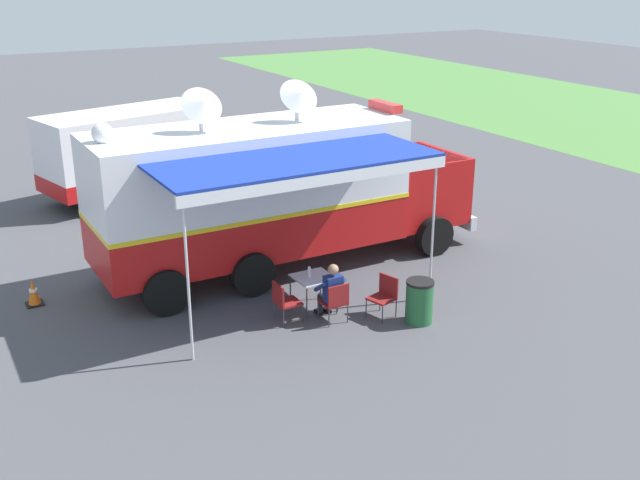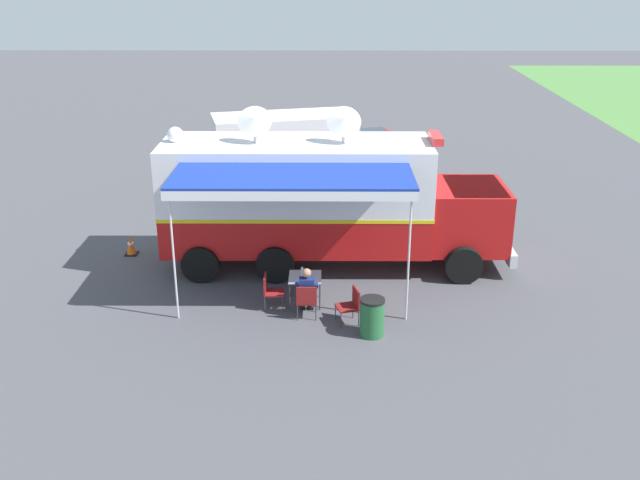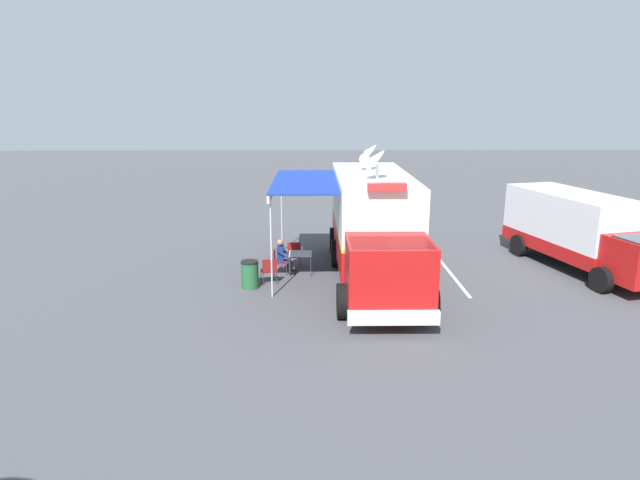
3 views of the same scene
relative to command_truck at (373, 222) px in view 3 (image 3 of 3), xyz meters
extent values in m
plane|color=#47474C|center=(-0.04, -0.75, -1.95)|extent=(100.00, 100.00, 0.00)
cube|color=silver|center=(-2.85, -0.24, -1.94)|extent=(0.14, 4.80, 0.01)
cube|color=#B71414|center=(-0.04, -0.75, -0.80)|extent=(2.53, 7.21, 1.10)
cube|color=white|center=(-0.04, -0.75, 0.60)|extent=(2.53, 7.21, 1.70)
cube|color=yellow|center=(-0.04, -0.75, -0.25)|extent=(2.55, 7.23, 0.10)
cube|color=#B71414|center=(-0.02, 3.90, -0.50)|extent=(2.31, 2.11, 1.70)
cube|color=#28333D|center=(-0.02, 4.10, 0.00)|extent=(2.16, 1.48, 0.70)
cube|color=silver|center=(-0.02, 5.03, -1.40)|extent=(2.38, 0.21, 0.36)
cylinder|color=black|center=(-1.27, 3.71, -1.45)|extent=(0.30, 1.00, 1.00)
cylinder|color=black|center=(1.23, 3.70, -1.45)|extent=(0.30, 1.00, 1.00)
cylinder|color=black|center=(-1.29, -1.28, -1.45)|extent=(0.30, 1.00, 1.00)
cylinder|color=black|center=(1.21, -1.29, -1.45)|extent=(0.30, 1.00, 1.00)
cylinder|color=black|center=(-1.30, -3.26, -1.45)|extent=(0.30, 1.00, 1.00)
cylinder|color=black|center=(1.20, -3.27, -1.45)|extent=(0.30, 1.00, 1.00)
cube|color=white|center=(-0.04, -0.75, 1.50)|extent=(2.53, 7.21, 0.10)
cube|color=red|center=(-0.02, 2.95, 1.67)|extent=(1.10, 0.28, 0.20)
cylinder|color=silver|center=(-0.04, -1.83, 1.78)|extent=(0.10, 0.10, 0.45)
cone|color=silver|center=(0.11, -1.83, 2.18)|extent=(0.72, 0.90, 0.81)
cylinder|color=silver|center=(-0.03, 0.51, 1.78)|extent=(0.10, 0.10, 0.45)
cone|color=silver|center=(0.12, 0.51, 2.18)|extent=(0.72, 0.90, 0.81)
sphere|color=white|center=(-0.05, -3.95, 1.73)|extent=(0.44, 0.44, 0.44)
cube|color=#193399|center=(2.31, -0.76, 1.30)|extent=(2.22, 5.77, 0.06)
cube|color=white|center=(3.37, -0.76, 1.16)|extent=(0.10, 5.76, 0.24)
cylinder|color=silver|center=(3.32, 1.97, -0.32)|extent=(0.05, 0.05, 3.25)
cylinder|color=silver|center=(3.30, -3.49, -0.32)|extent=(0.05, 0.05, 3.25)
cube|color=silver|center=(2.49, -0.46, -1.23)|extent=(0.80, 0.80, 0.03)
cylinder|color=#333338|center=(2.12, -0.09, -1.60)|extent=(0.03, 0.03, 0.70)
cylinder|color=#333338|center=(2.86, -0.09, -1.60)|extent=(0.03, 0.03, 0.70)
cylinder|color=#333338|center=(2.12, -0.83, -1.60)|extent=(0.03, 0.03, 0.70)
cylinder|color=#333338|center=(2.86, -0.83, -1.60)|extent=(0.03, 0.03, 0.70)
cylinder|color=silver|center=(2.42, -0.54, -1.12)|extent=(0.07, 0.07, 0.20)
cylinder|color=white|center=(2.42, -0.54, -1.01)|extent=(0.04, 0.04, 0.02)
cube|color=maroon|center=(3.19, -0.41, -1.53)|extent=(0.48, 0.48, 0.04)
cube|color=maroon|center=(3.41, -0.41, -1.30)|extent=(0.04, 0.48, 0.44)
cylinder|color=#333338|center=(2.97, -0.62, -1.74)|extent=(0.02, 0.02, 0.42)
cylinder|color=#333338|center=(2.97, -0.18, -1.74)|extent=(0.02, 0.02, 0.42)
cylinder|color=#333338|center=(3.41, -0.63, -1.74)|extent=(0.02, 0.02, 0.42)
cylinder|color=#333338|center=(3.41, -0.19, -1.74)|extent=(0.02, 0.02, 0.42)
cube|color=maroon|center=(2.75, -1.21, -1.53)|extent=(0.48, 0.48, 0.04)
cube|color=maroon|center=(2.75, -1.43, -1.30)|extent=(0.48, 0.04, 0.44)
cylinder|color=#333338|center=(2.53, -0.99, -1.74)|extent=(0.02, 0.02, 0.42)
cylinder|color=#333338|center=(2.97, -0.99, -1.74)|extent=(0.02, 0.02, 0.42)
cylinder|color=#333338|center=(2.53, -1.43, -1.74)|extent=(0.02, 0.02, 0.42)
cylinder|color=#333338|center=(2.97, -1.43, -1.74)|extent=(0.02, 0.02, 0.42)
cube|color=maroon|center=(3.54, 0.55, -1.53)|extent=(0.59, 0.59, 0.04)
cube|color=maroon|center=(3.48, 0.76, -1.30)|extent=(0.47, 0.17, 0.44)
cylinder|color=#333338|center=(3.82, 0.40, -1.74)|extent=(0.02, 0.02, 0.42)
cylinder|color=#333338|center=(3.39, 0.28, -1.74)|extent=(0.02, 0.02, 0.42)
cylinder|color=#333338|center=(3.70, 0.82, -1.74)|extent=(0.02, 0.02, 0.42)
cylinder|color=#333338|center=(3.27, 0.70, -1.74)|extent=(0.02, 0.02, 0.42)
cube|color=navy|center=(3.19, -0.41, -1.23)|extent=(0.24, 0.36, 0.56)
sphere|color=#A37556|center=(3.19, -0.41, -0.81)|extent=(0.22, 0.22, 0.22)
cylinder|color=navy|center=(3.07, -0.64, -1.19)|extent=(0.43, 0.09, 0.34)
cylinder|color=navy|center=(3.07, -0.18, -1.19)|extent=(0.43, 0.09, 0.34)
cylinder|color=black|center=(3.01, -0.51, -1.51)|extent=(0.38, 0.13, 0.13)
cylinder|color=black|center=(2.83, -0.50, -1.74)|extent=(0.11, 0.11, 0.42)
cube|color=black|center=(2.77, -0.50, -1.91)|extent=(0.24, 0.10, 0.07)
cylinder|color=black|center=(3.01, -0.31, -1.51)|extent=(0.38, 0.13, 0.13)
cylinder|color=black|center=(2.83, -0.30, -1.74)|extent=(0.11, 0.11, 0.42)
cube|color=black|center=(2.77, -0.30, -1.91)|extent=(0.24, 0.10, 0.07)
cylinder|color=#235B33|center=(4.11, 1.10, -1.52)|extent=(0.56, 0.56, 0.85)
cylinder|color=black|center=(4.11, 1.10, -1.07)|extent=(0.57, 0.57, 0.06)
cube|color=black|center=(-0.65, -5.61, -1.93)|extent=(0.36, 0.36, 0.03)
cone|color=orange|center=(-0.65, -5.61, -1.64)|extent=(0.26, 0.26, 0.55)
cylinder|color=white|center=(-0.65, -5.61, -1.61)|extent=(0.17, 0.17, 0.06)
cube|color=white|center=(-7.45, -1.47, -0.35)|extent=(3.27, 5.55, 2.20)
cube|color=#B71414|center=(-7.45, -1.47, -1.20)|extent=(3.29, 5.57, 0.50)
cylinder|color=black|center=(-7.14, 1.69, -1.53)|extent=(0.45, 0.88, 0.84)
cylinder|color=black|center=(-8.14, -3.11, -1.53)|extent=(0.45, 0.88, 0.84)
cylinder|color=black|center=(-6.10, -2.62, -1.53)|extent=(0.45, 0.88, 0.84)
camera|label=1|loc=(15.19, -7.51, 5.01)|focal=42.18mm
camera|label=2|loc=(18.62, 0.01, 6.11)|focal=40.28mm
camera|label=3|loc=(2.05, 17.99, 3.98)|focal=30.46mm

